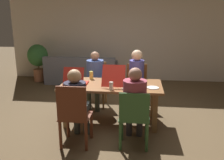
{
  "coord_description": "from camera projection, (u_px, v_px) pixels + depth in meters",
  "views": [
    {
      "loc": [
        0.49,
        -4.23,
        1.95
      ],
      "look_at": [
        0.0,
        0.1,
        0.78
      ],
      "focal_mm": 39.9,
      "sensor_mm": 36.0,
      "label": 1
    }
  ],
  "objects": [
    {
      "name": "pizza_box_0",
      "position": [
        115.0,
        80.0,
        4.49
      ],
      "size": [
        0.4,
        0.61,
        0.37
      ],
      "color": "red",
      "rests_on": "dining_table"
    },
    {
      "name": "drinking_glass_0",
      "position": [
        111.0,
        86.0,
        4.08
      ],
      "size": [
        0.07,
        0.07,
        0.14
      ],
      "primitive_type": "cylinder",
      "color": "silver",
      "rests_on": "dining_table"
    },
    {
      "name": "chair_3",
      "position": [
        136.0,
        82.0,
        5.33
      ],
      "size": [
        0.46,
        0.4,
        0.9
      ],
      "color": "brown",
      "rests_on": "ground"
    },
    {
      "name": "plate_0",
      "position": [
        129.0,
        89.0,
        4.13
      ],
      "size": [
        0.23,
        0.23,
        0.03
      ],
      "color": "white",
      "rests_on": "dining_table"
    },
    {
      "name": "person_1",
      "position": [
        135.0,
        100.0,
        3.68
      ],
      "size": [
        0.34,
        0.54,
        1.21
      ],
      "color": "#373337",
      "rests_on": "ground"
    },
    {
      "name": "chair_1",
      "position": [
        134.0,
        118.0,
        3.61
      ],
      "size": [
        0.45,
        0.38,
        0.89
      ],
      "color": "#376434",
      "rests_on": "ground"
    },
    {
      "name": "back_wall",
      "position": [
        124.0,
        32.0,
        7.33
      ],
      "size": [
        6.86,
        0.12,
        2.86
      ],
      "primitive_type": "cube",
      "color": "beige",
      "rests_on": "ground"
    },
    {
      "name": "dining_table",
      "position": [
        111.0,
        90.0,
        4.46
      ],
      "size": [
        1.78,
        0.88,
        0.73
      ],
      "color": "brown",
      "rests_on": "ground"
    },
    {
      "name": "person_0",
      "position": [
        76.0,
        100.0,
        3.74
      ],
      "size": [
        0.33,
        0.54,
        1.17
      ],
      "color": "#343935",
      "rests_on": "ground"
    },
    {
      "name": "person_2",
      "position": [
        95.0,
        75.0,
        5.22
      ],
      "size": [
        0.36,
        0.55,
        1.18
      ],
      "color": "#384236",
      "rests_on": "ground"
    },
    {
      "name": "plate_2",
      "position": [
        140.0,
        81.0,
        4.63
      ],
      "size": [
        0.24,
        0.24,
        0.03
      ],
      "color": "white",
      "rests_on": "dining_table"
    },
    {
      "name": "ground_plane",
      "position": [
        111.0,
        122.0,
        4.62
      ],
      "size": [
        20.0,
        20.0,
        0.0
      ],
      "primitive_type": "plane",
      "color": "brown"
    },
    {
      "name": "potted_plant",
      "position": [
        38.0,
        58.0,
        7.26
      ],
      "size": [
        0.58,
        0.58,
        1.09
      ],
      "color": "#BB734F",
      "rests_on": "ground"
    },
    {
      "name": "plate_1",
      "position": [
        153.0,
        88.0,
        4.2
      ],
      "size": [
        0.21,
        0.21,
        0.01
      ],
      "color": "white",
      "rests_on": "dining_table"
    },
    {
      "name": "couch",
      "position": [
        82.0,
        73.0,
        7.18
      ],
      "size": [
        2.0,
        0.81,
        0.79
      ],
      "color": "slate",
      "rests_on": "ground"
    },
    {
      "name": "drinking_glass_1",
      "position": [
        139.0,
        84.0,
        4.23
      ],
      "size": [
        0.07,
        0.07,
        0.13
      ],
      "primitive_type": "cylinder",
      "color": "silver",
      "rests_on": "dining_table"
    },
    {
      "name": "person_3",
      "position": [
        137.0,
        75.0,
        5.14
      ],
      "size": [
        0.3,
        0.48,
        1.23
      ],
      "color": "#302F48",
      "rests_on": "ground"
    },
    {
      "name": "chair_0",
      "position": [
        74.0,
        115.0,
        3.64
      ],
      "size": [
        0.45,
        0.45,
        0.98
      ],
      "color": "brown",
      "rests_on": "ground"
    },
    {
      "name": "drinking_glass_2",
      "position": [
        91.0,
        75.0,
        4.77
      ],
      "size": [
        0.07,
        0.07,
        0.15
      ],
      "primitive_type": "cylinder",
      "color": "#D9CA59",
      "rests_on": "dining_table"
    },
    {
      "name": "pizza_box_1",
      "position": [
        77.0,
        82.0,
        4.36
      ],
      "size": [
        0.35,
        0.49,
        0.35
      ],
      "color": "red",
      "rests_on": "dining_table"
    },
    {
      "name": "chair_2",
      "position": [
        96.0,
        81.0,
        5.41
      ],
      "size": [
        0.45,
        0.44,
        0.93
      ],
      "color": "brown",
      "rests_on": "ground"
    }
  ]
}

